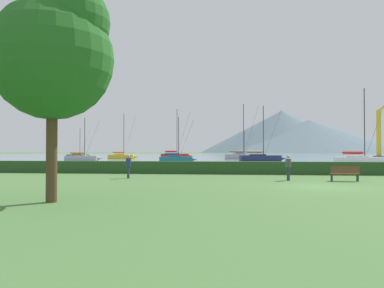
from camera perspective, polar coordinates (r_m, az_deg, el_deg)
name	(u,v)px	position (r m, az deg, el deg)	size (l,w,h in m)	color
ground_plane	(319,187)	(21.18, 18.57, -6.15)	(1000.00, 1000.00, 0.00)	#477038
harbor_water	(248,156)	(157.72, 8.41, -1.75)	(320.00, 246.00, 0.00)	gray
hedge_line	(290,168)	(31.97, 14.55, -3.51)	(80.00, 1.20, 1.03)	#284C23
sailboat_slip_0	(241,156)	(89.35, 7.42, -1.81)	(8.64, 3.49, 12.94)	#9E9EA3
sailboat_slip_1	(175,155)	(102.58, -2.56, -1.72)	(8.77, 3.78, 13.25)	red
sailboat_slip_2	(122,156)	(95.01, -10.46, -1.81)	(7.44, 2.39, 11.10)	gold
sailboat_slip_3	(176,159)	(66.73, -2.37, -2.22)	(6.78, 3.01, 7.94)	#19707A
sailboat_slip_4	(261,158)	(69.25, 10.27, -2.05)	(8.46, 3.67, 10.07)	navy
sailboat_slip_5	(78,156)	(112.22, -16.68, -1.70)	(7.10, 3.15, 8.31)	#236B38
sailboat_slip_6	(243,156)	(109.96, 7.68, -1.75)	(6.99, 2.68, 7.63)	black
sailboat_slip_7	(361,160)	(57.99, 24.04, -2.19)	(7.94, 2.67, 10.69)	white
sailboat_slip_8	(82,158)	(76.38, -16.13, -2.01)	(7.24, 2.69, 8.34)	#9E9EA3
park_bench_under_tree	(345,173)	(25.67, 21.94, -4.03)	(1.73, 0.60, 0.95)	brown
person_seated_viewer	(128,164)	(26.75, -9.53, -3.03)	(0.36, 0.57, 1.65)	#2D3347
person_standing_walker	(288,165)	(25.23, 14.25, -3.13)	(0.36, 0.56, 1.65)	#2D3347
park_tree	(56,51)	(15.40, -19.72, 12.94)	(4.54, 4.54, 8.17)	#4C3823
dock_crane	(380,138)	(96.60, 26.36, 0.84)	(6.67, 2.00, 15.24)	#333338
distant_hill_west_ridge	(282,132)	(442.05, 13.29, 1.80)	(185.58, 185.58, 47.60)	slate
distant_hill_central_peak	(309,136)	(422.20, 17.16, 1.11)	(194.85, 194.85, 35.18)	slate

